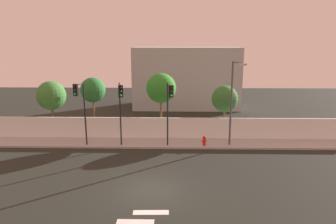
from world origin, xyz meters
TOP-DOWN VIEW (x-y plane):
  - ground_plane at (0.00, 0.00)m, footprint 80.00×80.00m
  - sidewalk at (0.00, 8.20)m, footprint 36.00×2.40m
  - perimeter_wall at (0.00, 9.49)m, footprint 36.00×0.18m
  - traffic_light_left at (-2.77, 6.84)m, footprint 0.57×1.62m
  - traffic_light_center at (0.98, 6.88)m, footprint 0.53×1.54m
  - traffic_light_right at (-5.90, 6.90)m, footprint 0.47×1.51m
  - street_lamp_curbside at (5.93, 7.54)m, footprint 0.83×1.70m
  - fire_hydrant at (3.79, 7.49)m, footprint 0.44×0.26m
  - roadside_tree_leftmost at (-9.80, 11.00)m, footprint 2.62×2.62m
  - roadside_tree_midleft at (-5.97, 11.00)m, footprint 2.24×2.24m
  - roadside_tree_midright at (0.16, 11.00)m, footprint 2.68×2.68m
  - roadside_tree_rightmost at (5.87, 11.00)m, footprint 2.37×2.37m
  - low_building_distant at (2.83, 23.49)m, footprint 13.26×6.00m

SIDE VIEW (x-z plane):
  - ground_plane at x=0.00m, z-range 0.00..0.00m
  - sidewalk at x=0.00m, z-range 0.00..0.15m
  - fire_hydrant at x=3.79m, z-range 0.18..0.99m
  - perimeter_wall at x=0.00m, z-range 0.15..1.95m
  - roadside_tree_rightmost at x=5.87m, z-range 1.07..5.63m
  - roadside_tree_leftmost at x=-9.80m, z-range 1.13..6.03m
  - low_building_distant at x=2.83m, z-range 0.00..7.64m
  - traffic_light_center at x=0.98m, z-range 1.30..6.37m
  - traffic_light_left at x=-2.77m, z-range 1.31..6.39m
  - traffic_light_right at x=-5.90m, z-range 1.31..6.45m
  - roadside_tree_midleft at x=-5.97m, z-range 1.48..6.72m
  - street_lamp_curbside at x=5.93m, z-range 0.74..7.48m
  - roadside_tree_midright at x=0.16m, z-range 1.47..7.11m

